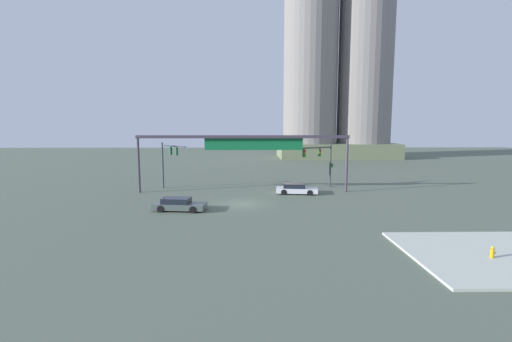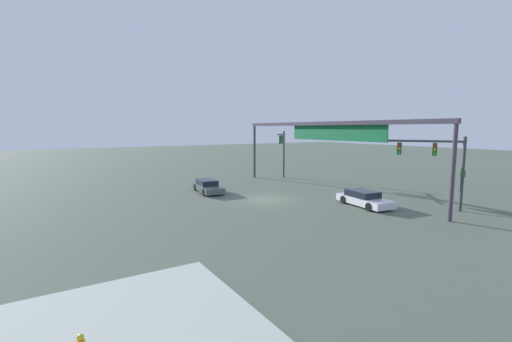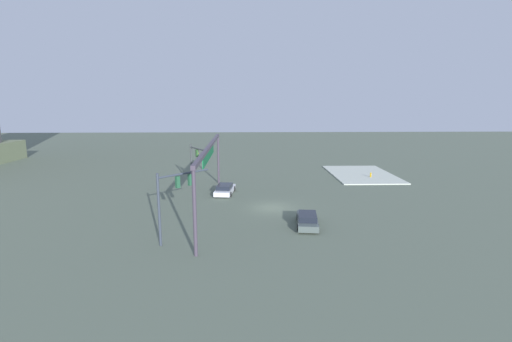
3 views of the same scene
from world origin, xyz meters
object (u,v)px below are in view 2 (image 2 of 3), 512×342
at_px(sedan_car_approaching, 208,186).
at_px(traffic_signal_near_corner, 439,159).
at_px(sedan_car_waiting_far, 364,199).
at_px(traffic_signal_opposite_side, 282,146).

bearing_deg(sedan_car_approaching, traffic_signal_near_corner, 44.25).
relative_size(sedan_car_approaching, sedan_car_waiting_far, 1.02).
bearing_deg(traffic_signal_near_corner, sedan_car_approaching, 6.01).
height_order(sedan_car_approaching, sedan_car_waiting_far, same).
xyz_separation_m(sedan_car_approaching, sedan_car_waiting_far, (12.03, 8.12, 0.00)).
bearing_deg(sedan_car_waiting_far, sedan_car_approaching, -138.60).
relative_size(traffic_signal_near_corner, sedan_car_waiting_far, 1.12).
distance_m(traffic_signal_opposite_side, sedan_car_waiting_far, 16.14).
height_order(traffic_signal_opposite_side, sedan_car_waiting_far, traffic_signal_opposite_side).
distance_m(traffic_signal_near_corner, sedan_car_waiting_far, 6.21).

